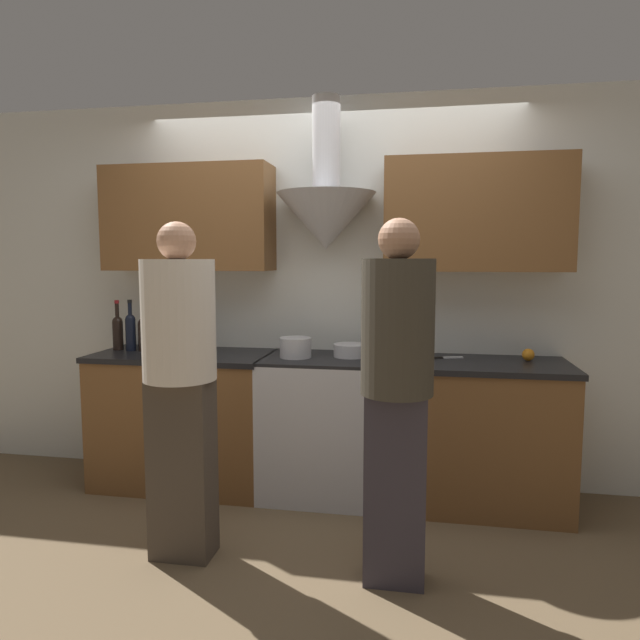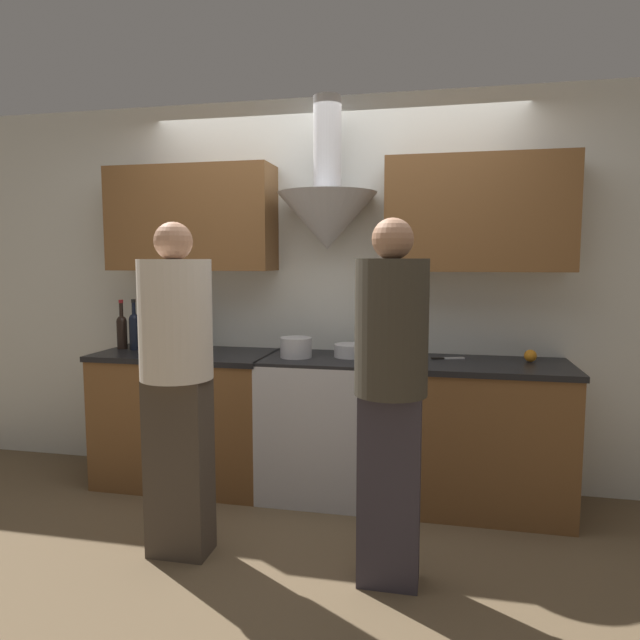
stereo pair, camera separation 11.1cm
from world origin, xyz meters
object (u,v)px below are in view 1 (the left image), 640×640
mixing_bowl (350,350)px  wine_bottle_3 (158,332)px  orange_fruit (528,355)px  person_foreground_right (397,386)px  stock_pot (296,347)px  wine_bottle_5 (184,333)px  stove_range (323,425)px  person_foreground_left (180,376)px  saucepan (402,358)px  wine_bottle_0 (118,331)px  wine_bottle_2 (144,332)px  wine_bottle_4 (171,332)px  wine_bottle_1 (131,330)px

mixing_bowl → wine_bottle_3: bearing=-179.6°
orange_fruit → person_foreground_right: 1.30m
stock_pot → wine_bottle_5: bearing=174.4°
stove_range → person_foreground_left: 1.17m
saucepan → person_foreground_right: person_foreground_right is taller
wine_bottle_3 → stove_range: bearing=-2.0°
wine_bottle_0 → saucepan: (1.96, -0.20, -0.10)m
wine_bottle_2 → stock_pot: (1.08, -0.07, -0.06)m
wine_bottle_5 → orange_fruit: 2.23m
stove_range → wine_bottle_0: wine_bottle_0 is taller
wine_bottle_4 → saucepan: 1.57m
wine_bottle_3 → wine_bottle_4: bearing=-4.9°
wine_bottle_0 → wine_bottle_3: size_ratio=1.06×
stock_pot → person_foreground_right: (0.68, -0.92, -0.02)m
wine_bottle_2 → person_foreground_left: bearing=-54.1°
saucepan → mixing_bowl: bearing=148.5°
person_foreground_left → person_foreground_right: size_ratio=1.00×
wine_bottle_3 → stock_pot: size_ratio=1.61×
wine_bottle_0 → mixing_bowl: 1.62m
wine_bottle_4 → saucepan: wine_bottle_4 is taller
wine_bottle_3 → orange_fruit: (2.42, 0.06, -0.09)m
wine_bottle_4 → mixing_bowl: (1.22, 0.02, -0.09)m
saucepan → stock_pot: bearing=170.2°
wine_bottle_3 → person_foreground_left: (0.58, -0.95, -0.09)m
wine_bottle_0 → wine_bottle_4: size_ratio=1.06×
saucepan → wine_bottle_5: bearing=172.5°
wine_bottle_4 → person_foreground_right: (1.56, -0.99, -0.09)m
wine_bottle_0 → saucepan: wine_bottle_0 is taller
stove_range → wine_bottle_1: bearing=178.7°
stove_range → mixing_bowl: size_ratio=4.21×
wine_bottle_4 → person_foreground_left: (0.48, -0.94, -0.10)m
wine_bottle_0 → person_foreground_left: person_foreground_left is taller
wine_bottle_1 → wine_bottle_3: bearing=2.9°
wine_bottle_5 → person_foreground_left: person_foreground_left is taller
wine_bottle_3 → saucepan: bearing=-6.8°
wine_bottle_0 → wine_bottle_1: 0.11m
stove_range → person_foreground_right: (0.51, -0.96, 0.49)m
mixing_bowl → person_foreground_right: bearing=-71.1°
wine_bottle_3 → mixing_bowl: (1.31, 0.01, -0.09)m
wine_bottle_2 → stock_pot: size_ratio=1.59×
stove_range → orange_fruit: 1.36m
wine_bottle_0 → person_foreground_right: 2.21m
orange_fruit → saucepan: bearing=-161.6°
orange_fruit → saucepan: 0.81m
stove_range → wine_bottle_4: 1.20m
wine_bottle_1 → stock_pot: wine_bottle_1 is taller
mixing_bowl → saucepan: bearing=-31.5°
wine_bottle_2 → orange_fruit: size_ratio=4.26×
wine_bottle_0 → person_foreground_left: (0.88, -0.95, -0.10)m
mixing_bowl → saucepan: (0.34, -0.21, -0.01)m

